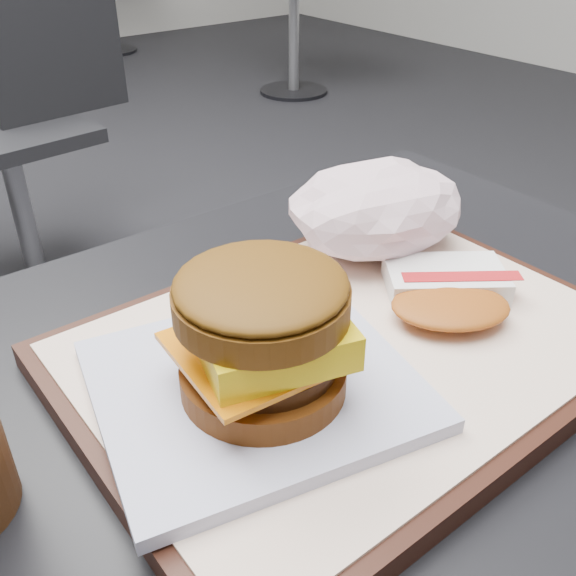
{
  "coord_description": "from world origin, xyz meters",
  "views": [
    {
      "loc": [
        -0.2,
        -0.23,
        1.06
      ],
      "look_at": [
        0.01,
        0.05,
        0.83
      ],
      "focal_mm": 40.0,
      "sensor_mm": 36.0,
      "label": 1
    }
  ],
  "objects_px": {
    "neighbor_chair": "(24,112)",
    "breakfast_sandwich": "(261,346)",
    "crumpled_wrapper": "(377,209)",
    "serving_tray": "(350,349)",
    "hash_brown": "(447,291)"
  },
  "relations": [
    {
      "from": "breakfast_sandwich",
      "to": "crumpled_wrapper",
      "type": "distance_m",
      "value": 0.22
    },
    {
      "from": "hash_brown",
      "to": "crumpled_wrapper",
      "type": "bearing_deg",
      "value": 77.85
    },
    {
      "from": "serving_tray",
      "to": "breakfast_sandwich",
      "type": "distance_m",
      "value": 0.1
    },
    {
      "from": "hash_brown",
      "to": "neighbor_chair",
      "type": "xyz_separation_m",
      "value": [
        0.17,
        1.64,
        -0.29
      ]
    },
    {
      "from": "breakfast_sandwich",
      "to": "neighbor_chair",
      "type": "bearing_deg",
      "value": 78.08
    },
    {
      "from": "crumpled_wrapper",
      "to": "neighbor_chair",
      "type": "relative_size",
      "value": 0.18
    },
    {
      "from": "breakfast_sandwich",
      "to": "crumpled_wrapper",
      "type": "xyz_separation_m",
      "value": [
        0.19,
        0.1,
        -0.0
      ]
    },
    {
      "from": "serving_tray",
      "to": "neighbor_chair",
      "type": "height_order",
      "value": "neighbor_chair"
    },
    {
      "from": "breakfast_sandwich",
      "to": "serving_tray",
      "type": "bearing_deg",
      "value": 7.54
    },
    {
      "from": "breakfast_sandwich",
      "to": "neighbor_chair",
      "type": "height_order",
      "value": "breakfast_sandwich"
    },
    {
      "from": "breakfast_sandwich",
      "to": "crumpled_wrapper",
      "type": "height_order",
      "value": "breakfast_sandwich"
    },
    {
      "from": "neighbor_chair",
      "to": "breakfast_sandwich",
      "type": "bearing_deg",
      "value": -101.92
    },
    {
      "from": "serving_tray",
      "to": "crumpled_wrapper",
      "type": "xyz_separation_m",
      "value": [
        0.11,
        0.09,
        0.05
      ]
    },
    {
      "from": "crumpled_wrapper",
      "to": "hash_brown",
      "type": "bearing_deg",
      "value": -102.15
    },
    {
      "from": "serving_tray",
      "to": "hash_brown",
      "type": "xyz_separation_m",
      "value": [
        0.09,
        -0.01,
        0.02
      ]
    }
  ]
}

